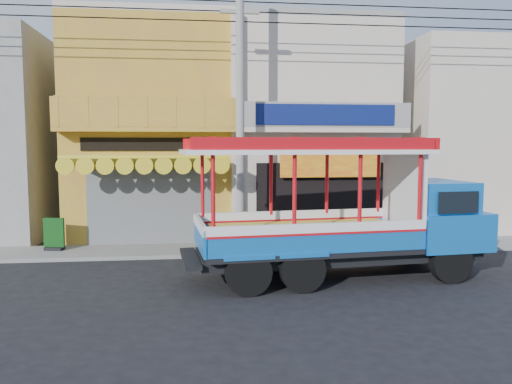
# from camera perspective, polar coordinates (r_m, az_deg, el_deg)

# --- Properties ---
(ground) EXTENTS (90.00, 90.00, 0.00)m
(ground) POSITION_cam_1_polar(r_m,az_deg,el_deg) (13.06, 3.90, -10.23)
(ground) COLOR black
(ground) RESTS_ON ground
(sidewalk) EXTENTS (30.00, 2.00, 0.12)m
(sidewalk) POSITION_cam_1_polar(r_m,az_deg,el_deg) (16.89, 1.43, -6.45)
(sidewalk) COLOR slate
(sidewalk) RESTS_ON ground
(shophouse_left) EXTENTS (6.00, 7.50, 8.24)m
(shophouse_left) POSITION_cam_1_polar(r_m,az_deg,el_deg) (20.42, -11.39, 6.90)
(shophouse_left) COLOR gold
(shophouse_left) RESTS_ON ground
(shophouse_right) EXTENTS (6.00, 6.75, 8.24)m
(shophouse_right) POSITION_cam_1_polar(r_m,az_deg,el_deg) (20.80, 5.44, 6.94)
(shophouse_right) COLOR beige
(shophouse_right) RESTS_ON ground
(party_pilaster) EXTENTS (0.35, 0.30, 8.00)m
(party_pilaster) POSITION_cam_1_polar(r_m,az_deg,el_deg) (17.28, -2.24, 6.96)
(party_pilaster) COLOR beige
(party_pilaster) RESTS_ON ground
(filler_building_right) EXTENTS (6.00, 6.00, 7.60)m
(filler_building_right) POSITION_cam_1_polar(r_m,az_deg,el_deg) (23.30, 22.59, 5.63)
(filler_building_right) COLOR beige
(filler_building_right) RESTS_ON ground
(utility_pole) EXTENTS (28.00, 0.26, 9.00)m
(utility_pole) POSITION_cam_1_polar(r_m,az_deg,el_deg) (15.82, -1.28, 10.87)
(utility_pole) COLOR gray
(utility_pole) RESTS_ON ground
(songthaew_truck) EXTENTS (8.11, 3.30, 3.69)m
(songthaew_truck) POSITION_cam_1_polar(r_m,az_deg,el_deg) (13.45, 11.60, -2.14)
(songthaew_truck) COLOR black
(songthaew_truck) RESTS_ON ground
(green_sign) EXTENTS (0.69, 0.43, 1.06)m
(green_sign) POSITION_cam_1_polar(r_m,az_deg,el_deg) (17.50, -22.08, -4.74)
(green_sign) COLOR black
(green_sign) RESTS_ON sidewalk
(potted_plant_a) EXTENTS (1.26, 1.24, 1.06)m
(potted_plant_a) POSITION_cam_1_polar(r_m,az_deg,el_deg) (17.56, 10.13, -4.11)
(potted_plant_a) COLOR #225C1A
(potted_plant_a) RESTS_ON sidewalk
(potted_plant_b) EXTENTS (0.64, 0.62, 0.91)m
(potted_plant_b) POSITION_cam_1_polar(r_m,az_deg,el_deg) (17.24, 15.02, -4.65)
(potted_plant_b) COLOR #225C1A
(potted_plant_b) RESTS_ON sidewalk
(potted_plant_c) EXTENTS (0.57, 0.57, 0.98)m
(potted_plant_c) POSITION_cam_1_polar(r_m,az_deg,el_deg) (18.15, 17.36, -4.11)
(potted_plant_c) COLOR #225C1A
(potted_plant_c) RESTS_ON sidewalk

